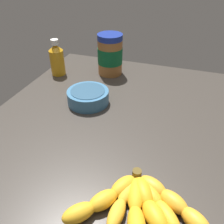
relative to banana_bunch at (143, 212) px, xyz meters
The scene contains 5 objects.
ground_plane 27.59cm from the banana_bunch, 147.40° to the right, with size 97.55×74.97×4.91cm, color #38332D.
banana_bunch is the anchor object (origin of this frame).
peanut_butter_jar 63.81cm from the banana_bunch, 155.29° to the right, with size 9.74×9.74×15.79cm.
honey_bottle 68.29cm from the banana_bunch, 137.52° to the right, with size 5.57×5.57×14.08cm.
small_bowl 42.95cm from the banana_bunch, 142.75° to the right, with size 13.52×13.52×4.59cm.
Camera 1 is at (49.03, 17.47, 42.42)cm, focal length 38.02 mm.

